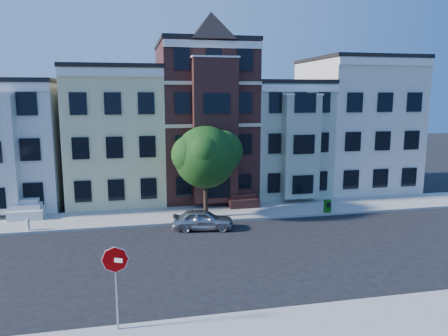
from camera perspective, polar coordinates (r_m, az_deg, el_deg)
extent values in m
plane|color=black|center=(23.15, 3.48, -11.22)|extent=(120.00, 120.00, 0.00)
cube|color=#9E9B93|center=(30.53, -0.56, -5.86)|extent=(60.00, 4.00, 0.15)
cube|color=#9E9B93|center=(16.30, 11.56, -20.64)|extent=(60.00, 4.00, 0.15)
cube|color=silver|center=(36.67, -26.47, 2.79)|extent=(8.00, 9.00, 9.00)
cube|color=beige|center=(35.49, -13.90, 4.14)|extent=(7.00, 9.00, 10.00)
cube|color=#391A17|center=(35.87, -2.67, 6.07)|extent=(7.00, 9.00, 12.00)
cube|color=#A1B097|center=(37.61, 7.19, 3.88)|extent=(6.00, 9.00, 9.00)
cube|color=beige|center=(40.38, 16.68, 5.37)|extent=(8.00, 9.00, 11.00)
imported|color=#A2A4A9|center=(26.98, -2.80, -6.73)|extent=(3.92, 2.07, 1.27)
cube|color=#11610E|center=(31.09, 13.35, -4.85)|extent=(0.40, 0.35, 0.88)
cylinder|color=silver|center=(28.90, -24.20, -6.87)|extent=(0.26, 0.26, 0.59)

